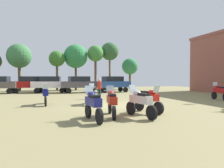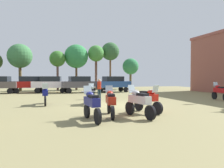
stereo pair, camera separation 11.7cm
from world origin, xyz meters
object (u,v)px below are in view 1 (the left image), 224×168
tree_2 (76,56)px  tree_1 (130,67)px  tree_5 (110,52)px  tree_6 (57,59)px  motorcycle_10 (45,94)px  tree_8 (95,54)px  tree_4 (19,56)px  motorcycle_7 (149,99)px  car_5 (79,83)px  person_1 (99,87)px  car_2 (113,83)px  motorcycle_2 (140,102)px  motorcycle_5 (112,101)px  car_1 (29,83)px  motorcycle_3 (219,91)px  motorcycle_4 (92,94)px  car_3 (50,83)px  motorcycle_8 (93,104)px

tree_2 → tree_1: bearing=3.8°
tree_5 → tree_6: bearing=-171.3°
motorcycle_10 → tree_8: 19.02m
tree_4 → motorcycle_7: bearing=-67.1°
tree_8 → car_5: bearing=-118.5°
tree_2 → tree_8: size_ratio=1.01×
motorcycle_7 → person_1: person_1 is taller
car_2 → tree_6: 9.57m
tree_1 → tree_6: size_ratio=0.88×
motorcycle_2 → tree_1: tree_1 is taller
motorcycle_5 → motorcycle_10: size_ratio=1.06×
motorcycle_2 → car_1: 19.70m
motorcycle_3 → tree_4: (-17.42, 17.44, 4.07)m
motorcycle_3 → motorcycle_4: bearing=-172.0°
motorcycle_10 → car_3: (0.34, 11.85, 0.44)m
tree_5 → car_1: bearing=-156.2°
motorcycle_5 → person_1: 8.31m
car_1 → tree_2: 8.69m
motorcycle_7 → car_2: bearing=-116.0°
car_2 → tree_4: bearing=54.5°
motorcycle_3 → motorcycle_8: size_ratio=0.99×
motorcycle_7 → person_1: (-0.90, 7.75, 0.30)m
car_5 → tree_2: (0.34, 6.41, 3.87)m
motorcycle_4 → tree_1: size_ratio=0.41×
motorcycle_4 → motorcycle_5: motorcycle_5 is taller
car_5 → tree_4: (-7.46, 5.71, 3.63)m
motorcycle_4 → person_1: person_1 is taller
motorcycle_7 → motorcycle_10: motorcycle_10 is taller
car_1 → motorcycle_3: bearing=-140.7°
tree_1 → tree_2: bearing=-176.2°
motorcycle_8 → tree_4: 23.76m
tree_6 → tree_2: bearing=13.2°
motorcycle_5 → person_1: size_ratio=1.29×
car_2 → car_3: size_ratio=1.00×
motorcycle_10 → car_3: 11.86m
tree_6 → motorcycle_2: bearing=-82.2°
motorcycle_8 → tree_4: (-5.84, 22.67, 4.07)m
car_1 → tree_2: bearing=-64.0°
tree_5 → person_1: bearing=-109.0°
tree_8 → tree_5: bearing=18.9°
motorcycle_4 → car_5: bearing=95.4°
car_2 → car_5: bearing=77.8°
motorcycle_5 → motorcycle_10: 6.15m
car_3 → car_5: size_ratio=1.00×
tree_2 → tree_8: bearing=-4.8°
person_1 → tree_5: tree_5 is taller
motorcycle_7 → tree_4: tree_4 is taller
tree_6 → tree_4: bearing=-179.5°
motorcycle_2 → tree_6: bearing=84.4°
tree_1 → tree_8: size_ratio=0.74×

